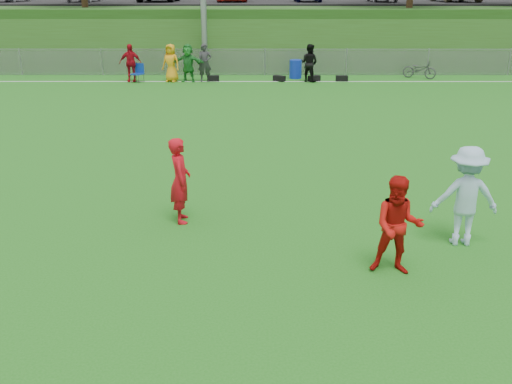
{
  "coord_description": "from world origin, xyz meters",
  "views": [
    {
      "loc": [
        -0.38,
        -8.44,
        4.26
      ],
      "look_at": [
        -0.4,
        0.5,
        0.99
      ],
      "focal_mm": 40.0,
      "sensor_mm": 36.0,
      "label": 1
    }
  ],
  "objects_px": {
    "player_red_left": "(180,180)",
    "recycling_bin": "(296,69)",
    "player_red_center": "(398,226)",
    "bicycle": "(419,69)",
    "player_blue": "(465,196)"
  },
  "relations": [
    {
      "from": "player_red_center",
      "to": "player_blue",
      "type": "relative_size",
      "value": 0.91
    },
    {
      "from": "player_red_left",
      "to": "player_blue",
      "type": "xyz_separation_m",
      "value": [
        4.97,
        -0.98,
        0.06
      ]
    },
    {
      "from": "player_red_left",
      "to": "player_red_center",
      "type": "relative_size",
      "value": 1.03
    },
    {
      "from": "player_red_left",
      "to": "player_red_center",
      "type": "bearing_deg",
      "value": -129.2
    },
    {
      "from": "player_red_left",
      "to": "bicycle",
      "type": "xyz_separation_m",
      "value": [
        9.17,
        17.41,
        -0.4
      ]
    },
    {
      "from": "player_blue",
      "to": "recycling_bin",
      "type": "relative_size",
      "value": 2.02
    },
    {
      "from": "player_red_left",
      "to": "player_red_center",
      "type": "distance_m",
      "value": 4.13
    },
    {
      "from": "player_blue",
      "to": "recycling_bin",
      "type": "bearing_deg",
      "value": -80.93
    },
    {
      "from": "player_red_left",
      "to": "bicycle",
      "type": "relative_size",
      "value": 1.03
    },
    {
      "from": "recycling_bin",
      "to": "bicycle",
      "type": "height_order",
      "value": "recycling_bin"
    },
    {
      "from": "player_red_center",
      "to": "bicycle",
      "type": "height_order",
      "value": "player_red_center"
    },
    {
      "from": "player_red_left",
      "to": "recycling_bin",
      "type": "height_order",
      "value": "player_red_left"
    },
    {
      "from": "player_red_left",
      "to": "bicycle",
      "type": "height_order",
      "value": "player_red_left"
    },
    {
      "from": "player_red_center",
      "to": "player_blue",
      "type": "distance_m",
      "value": 1.75
    },
    {
      "from": "recycling_bin",
      "to": "bicycle",
      "type": "xyz_separation_m",
      "value": [
        5.9,
        0.0,
        -0.02
      ]
    }
  ]
}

